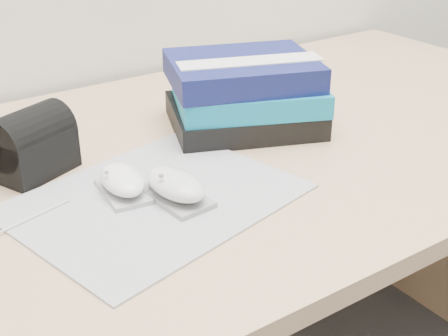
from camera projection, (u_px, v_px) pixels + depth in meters
desk at (199, 246)px, 1.19m from camera, size 1.60×0.80×0.73m
mousepad at (155, 199)px, 0.87m from camera, size 0.43×0.37×0.00m
mouse_rear at (122, 182)px, 0.88m from camera, size 0.07×0.11×0.04m
mouse_front at (176, 186)px, 0.86m from camera, size 0.07×0.12×0.05m
book_stack at (245, 93)px, 1.09m from camera, size 0.31×0.28×0.13m
pouch at (32, 143)px, 0.93m from camera, size 0.14×0.12×0.10m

